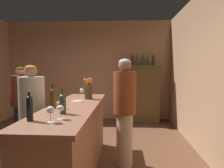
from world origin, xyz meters
TOP-DOWN VIEW (x-y plane):
  - floor at (0.00, 0.00)m, footprint 7.72×7.72m
  - wall_back at (0.00, 3.03)m, footprint 4.93×0.12m
  - wall_right at (2.46, 0.00)m, footprint 0.12×6.06m
  - bar_counter at (0.37, -0.19)m, footprint 0.66×2.40m
  - display_cabinet at (1.59, 2.71)m, footprint 0.99×0.47m
  - wine_bottle_syrah at (0.15, -0.36)m, footprint 0.07×0.07m
  - wine_bottle_merlot at (0.15, -0.99)m, footprint 0.06×0.06m
  - wine_bottle_pinot at (0.38, -0.67)m, footprint 0.08×0.08m
  - wine_glass_front at (0.38, -1.03)m, footprint 0.08×0.08m
  - wine_glass_mid at (0.43, -0.91)m, footprint 0.07×0.07m
  - wine_glass_rear at (0.30, 0.68)m, footprint 0.07×0.07m
  - flower_arrangement at (0.47, 0.41)m, footprint 0.16×0.13m
  - cheese_plate at (0.35, 0.14)m, footprint 0.16×0.16m
  - display_bottle_left at (1.31, 2.71)m, footprint 0.08×0.08m
  - display_bottle_midleft at (1.43, 2.71)m, footprint 0.06×0.06m
  - display_bottle_center at (1.60, 2.71)m, footprint 0.08×0.08m
  - display_bottle_midright at (1.73, 2.71)m, footprint 0.08×0.08m
  - display_bottle_right at (1.88, 2.71)m, footprint 0.07×0.07m
  - patron_in_navy at (-0.28, -0.06)m, footprint 0.37×0.37m
  - patron_by_cabinet at (-0.91, 0.82)m, footprint 0.40×0.40m
  - bartender at (1.09, 0.15)m, footprint 0.35×0.35m

SIDE VIEW (x-z plane):
  - floor at x=0.00m, z-range 0.00..0.00m
  - bar_counter at x=0.37m, z-range 0.00..1.01m
  - display_cabinet at x=1.59m, z-range 0.03..1.63m
  - patron_by_cabinet at x=-0.91m, z-range 0.06..1.61m
  - patron_in_navy at x=-0.28m, z-range 0.07..1.64m
  - bartender at x=1.09m, z-range 0.09..1.75m
  - cheese_plate at x=0.35m, z-range 1.00..1.02m
  - wine_glass_rear at x=0.30m, z-range 1.04..1.19m
  - wine_glass_mid at x=0.43m, z-range 1.04..1.18m
  - wine_glass_front at x=0.38m, z-range 1.04..1.20m
  - wine_bottle_pinot at x=0.38m, z-range 0.98..1.28m
  - wine_bottle_merlot at x=0.15m, z-range 0.99..1.30m
  - wine_bottle_syrah at x=0.15m, z-range 0.99..1.30m
  - flower_arrangement at x=0.47m, z-range 1.00..1.36m
  - wall_back at x=0.00m, z-range 0.00..2.89m
  - wall_right at x=2.46m, z-range 0.00..2.89m
  - display_bottle_midright at x=1.73m, z-range 1.58..1.86m
  - display_bottle_center at x=1.60m, z-range 1.58..1.87m
  - display_bottle_midleft at x=1.43m, z-range 1.57..1.89m
  - display_bottle_right at x=1.88m, z-range 1.57..1.92m
  - display_bottle_left at x=1.31m, z-range 1.58..1.92m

